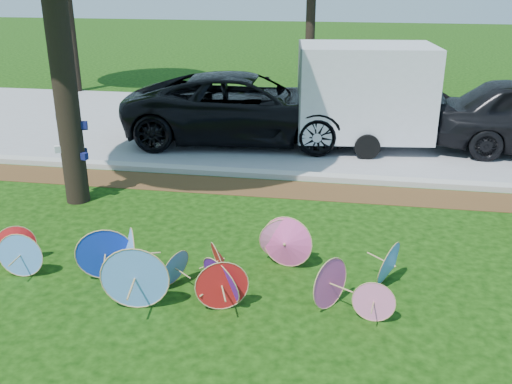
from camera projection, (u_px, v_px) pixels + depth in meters
ground at (194, 306)px, 7.60m from camera, size 90.00×90.00×0.00m
mulch_strip at (252, 187)px, 11.73m from camera, size 90.00×1.00×0.01m
curb at (258, 174)px, 12.35m from camera, size 90.00×0.30×0.12m
street at (282, 127)px, 16.18m from camera, size 90.00×8.00×0.01m
parasol_pile at (198, 262)px, 7.96m from camera, size 6.10×1.90×0.92m
black_van at (247, 108)px, 14.69m from camera, size 6.47×3.48×1.73m
cargo_trailer at (365, 91)px, 13.94m from camera, size 3.39×2.37×2.82m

